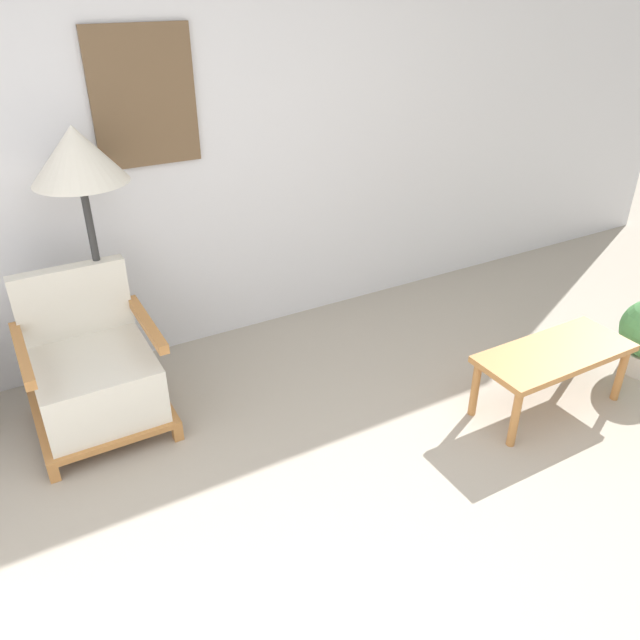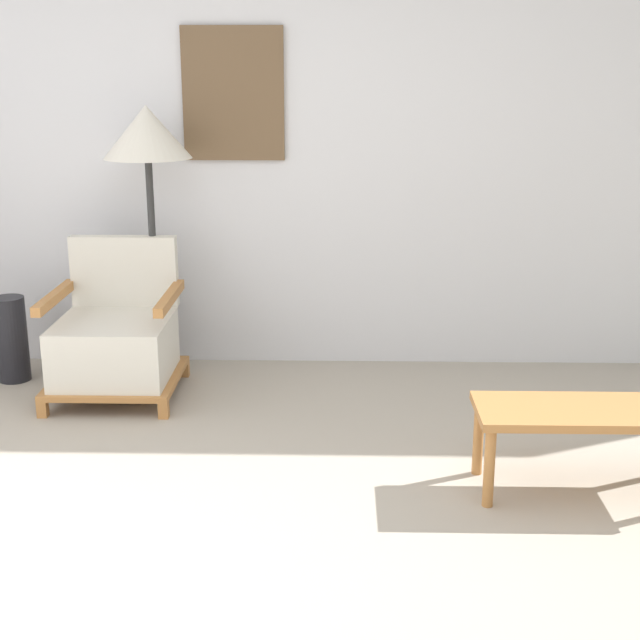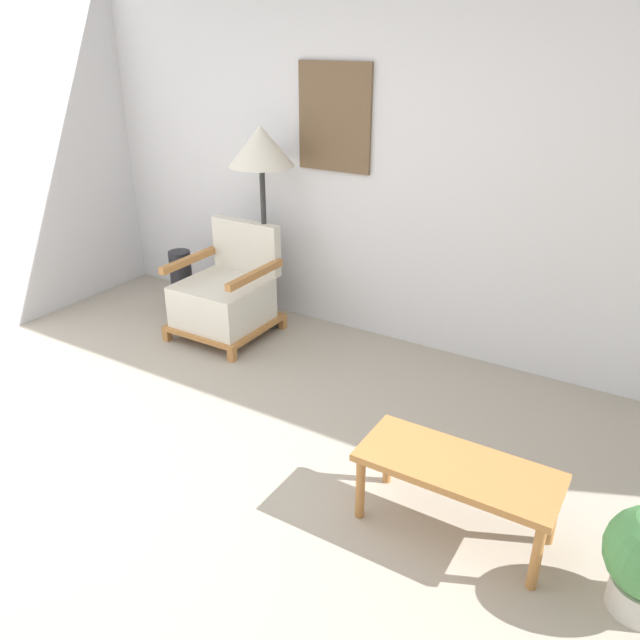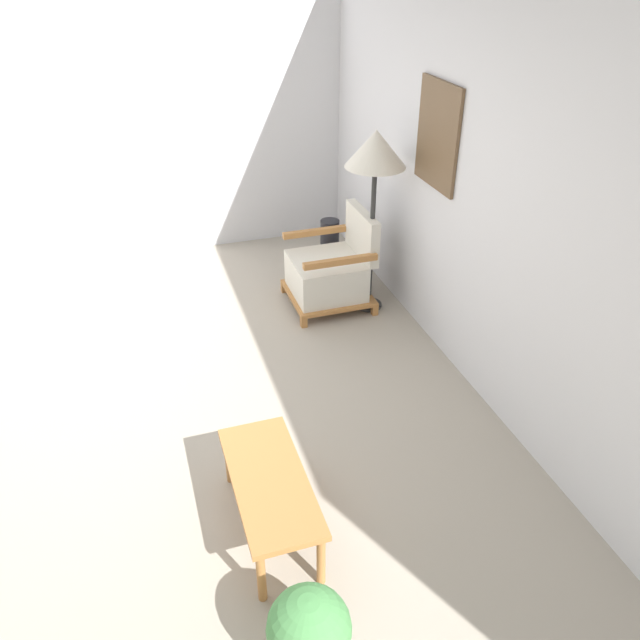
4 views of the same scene
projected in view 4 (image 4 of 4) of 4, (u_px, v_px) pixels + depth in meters
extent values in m
plane|color=#A89E8E|center=(119.00, 423.00, 4.08)|extent=(14.00, 14.00, 0.00)
cube|color=silver|center=(474.00, 185.00, 4.01)|extent=(8.00, 0.06, 2.70)
cube|color=brown|center=(438.00, 135.00, 4.27)|extent=(0.56, 0.02, 0.72)
cube|color=silver|center=(137.00, 114.00, 5.57)|extent=(0.06, 8.00, 2.70)
cube|color=#B2753D|center=(284.00, 288.00, 5.55)|extent=(0.05, 0.05, 0.08)
cube|color=#B2753D|center=(304.00, 322.00, 5.06)|extent=(0.05, 0.05, 0.08)
cube|color=#B2753D|center=(349.00, 277.00, 5.72)|extent=(0.05, 0.05, 0.08)
cube|color=#B2753D|center=(375.00, 310.00, 5.22)|extent=(0.05, 0.05, 0.08)
cube|color=#B2753D|center=(328.00, 293.00, 5.36)|extent=(0.66, 0.67, 0.03)
cube|color=silver|center=(326.00, 276.00, 5.26)|extent=(0.58, 0.57, 0.31)
cube|color=silver|center=(362.00, 233.00, 5.16)|extent=(0.58, 0.08, 0.39)
cube|color=#B2753D|center=(317.00, 232.00, 5.37)|extent=(0.05, 0.61, 0.05)
cube|color=#B2753D|center=(341.00, 261.00, 4.88)|extent=(0.05, 0.61, 0.05)
cylinder|color=#2D2D2D|center=(368.00, 305.00, 5.36)|extent=(0.22, 0.22, 0.03)
cylinder|color=#2D2D2D|center=(372.00, 239.00, 5.03)|extent=(0.04, 0.04, 1.20)
cone|color=silver|center=(376.00, 148.00, 4.64)|extent=(0.47, 0.47, 0.28)
cube|color=#B2753D|center=(269.00, 480.00, 3.19)|extent=(0.88, 0.37, 0.04)
cylinder|color=#B2753D|center=(229.00, 459.00, 3.57)|extent=(0.04, 0.04, 0.33)
cylinder|color=#B2753D|center=(261.00, 576.00, 2.92)|extent=(0.04, 0.04, 0.33)
cylinder|color=#B2753D|center=(279.00, 448.00, 3.65)|extent=(0.04, 0.04, 0.33)
cylinder|color=#B2753D|center=(321.00, 560.00, 3.00)|extent=(0.04, 0.04, 0.33)
cylinder|color=black|center=(330.00, 244.00, 5.86)|extent=(0.18, 0.18, 0.48)
sphere|color=#4C8E4C|center=(309.00, 628.00, 2.57)|extent=(0.36, 0.36, 0.36)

